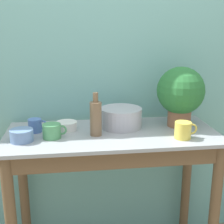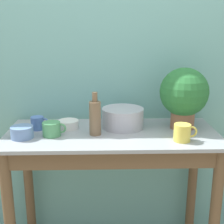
{
  "view_description": "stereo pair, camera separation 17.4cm",
  "coord_description": "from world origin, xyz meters",
  "views": [
    {
      "loc": [
        -0.22,
        -1.4,
        1.47
      ],
      "look_at": [
        0.0,
        0.27,
        1.0
      ],
      "focal_mm": 50.0,
      "sensor_mm": 36.0,
      "label": 1
    },
    {
      "loc": [
        -0.05,
        -1.41,
        1.47
      ],
      "look_at": [
        0.0,
        0.27,
        1.0
      ],
      "focal_mm": 50.0,
      "sensor_mm": 36.0,
      "label": 2
    }
  ],
  "objects": [
    {
      "name": "bowl_wash_large",
      "position": [
        0.07,
        0.36,
        0.94
      ],
      "size": [
        0.25,
        0.25,
        0.12
      ],
      "color": "#A8A8B2",
      "rests_on": "counter_table"
    },
    {
      "name": "bowl_small_blue",
      "position": [
        -0.49,
        0.19,
        0.92
      ],
      "size": [
        0.12,
        0.12,
        0.06
      ],
      "color": "#6684B2",
      "rests_on": "counter_table"
    },
    {
      "name": "counter_table",
      "position": [
        0.0,
        0.25,
        0.67
      ],
      "size": [
        1.2,
        0.53,
        0.88
      ],
      "color": "brown",
      "rests_on": "ground_plane"
    },
    {
      "name": "wall_back",
      "position": [
        0.0,
        0.59,
        1.2
      ],
      "size": [
        6.0,
        0.05,
        2.4
      ],
      "color": "#70ADA8",
      "rests_on": "ground_plane"
    },
    {
      "name": "bowl_small_enamel_white",
      "position": [
        -0.26,
        0.35,
        0.91
      ],
      "size": [
        0.12,
        0.12,
        0.05
      ],
      "color": "silver",
      "rests_on": "counter_table"
    },
    {
      "name": "mug_green",
      "position": [
        -0.33,
        0.22,
        0.92
      ],
      "size": [
        0.13,
        0.1,
        0.08
      ],
      "color": "#4C935B",
      "rests_on": "counter_table"
    },
    {
      "name": "mug_blue",
      "position": [
        -0.43,
        0.33,
        0.92
      ],
      "size": [
        0.11,
        0.07,
        0.08
      ],
      "color": "#4C70B7",
      "rests_on": "counter_table"
    },
    {
      "name": "potted_plant",
      "position": [
        0.42,
        0.33,
        1.09
      ],
      "size": [
        0.28,
        0.28,
        0.36
      ],
      "color": "#8C5B42",
      "rests_on": "counter_table"
    },
    {
      "name": "bottle_tall",
      "position": [
        -0.09,
        0.23,
        0.98
      ],
      "size": [
        0.06,
        0.06,
        0.24
      ],
      "color": "brown",
      "rests_on": "counter_table"
    },
    {
      "name": "mug_yellow",
      "position": [
        0.37,
        0.12,
        0.93
      ],
      "size": [
        0.12,
        0.09,
        0.09
      ],
      "color": "#E5CC4C",
      "rests_on": "counter_table"
    }
  ]
}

